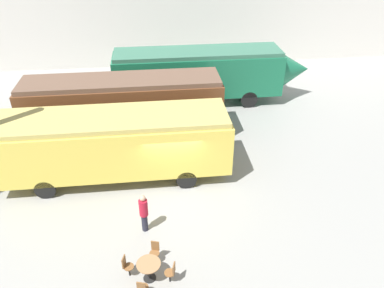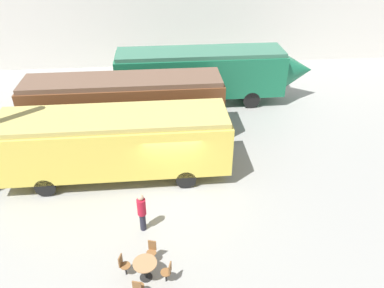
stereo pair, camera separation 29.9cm
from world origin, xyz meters
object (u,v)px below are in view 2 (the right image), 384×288
(streamlined_locomotive, at_px, (213,72))
(passenger_coach_wooden, at_px, (125,103))
(passenger_coach_vintage, at_px, (116,141))
(cafe_table_mid, at_px, (145,266))
(visitor_person, at_px, (142,211))

(streamlined_locomotive, height_order, passenger_coach_wooden, passenger_coach_wooden)
(passenger_coach_vintage, xyz_separation_m, cafe_table_mid, (1.32, -6.06, -1.28))
(passenger_coach_wooden, distance_m, passenger_coach_vintage, 3.51)
(streamlined_locomotive, bearing_deg, cafe_table_mid, -107.25)
(streamlined_locomotive, relative_size, visitor_person, 7.17)
(cafe_table_mid, xyz_separation_m, visitor_person, (-0.13, 2.32, 0.37))
(passenger_coach_vintage, bearing_deg, streamlined_locomotive, 53.55)
(streamlined_locomotive, bearing_deg, passenger_coach_wooden, -143.06)
(streamlined_locomotive, xyz_separation_m, passenger_coach_wooden, (-5.29, -3.97, 0.02))
(passenger_coach_wooden, bearing_deg, cafe_table_mid, -83.53)
(streamlined_locomotive, relative_size, cafe_table_mid, 15.09)
(visitor_person, bearing_deg, passenger_coach_vintage, 107.59)
(streamlined_locomotive, bearing_deg, passenger_coach_vintage, -126.45)
(streamlined_locomotive, xyz_separation_m, passenger_coach_vintage, (-5.52, -7.47, -0.17))
(passenger_coach_vintage, height_order, cafe_table_mid, passenger_coach_vintage)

